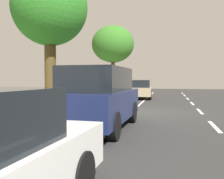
{
  "coord_description": "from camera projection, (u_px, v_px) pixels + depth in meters",
  "views": [
    {
      "loc": [
        -1.32,
        12.53,
        1.62
      ],
      "look_at": [
        1.34,
        0.37,
        1.11
      ],
      "focal_mm": 41.41,
      "sensor_mm": 36.0,
      "label": 1
    }
  ],
  "objects": [
    {
      "name": "ground",
      "position": [
        140.0,
        112.0,
        12.58
      ],
      "size": [
        60.22,
        60.22,
        0.0
      ],
      "primitive_type": "plane",
      "color": "#2E2E2E"
    },
    {
      "name": "cyclist_with_backpack",
      "position": [
        110.0,
        90.0,
        13.46
      ],
      "size": [
        0.5,
        0.59,
        1.73
      ],
      "color": "#C6B284",
      "rests_on": "ground"
    },
    {
      "name": "pedestrian_on_phone",
      "position": [
        69.0,
        87.0,
        16.96
      ],
      "size": [
        0.3,
        0.61,
        1.63
      ],
      "color": "black",
      "rests_on": "sidewalk"
    },
    {
      "name": "street_tree_near_cyclist",
      "position": [
        113.0,
        44.0,
        21.24
      ],
      "size": [
        3.48,
        3.48,
        5.85
      ],
      "color": "brown",
      "rests_on": "sidewalk"
    },
    {
      "name": "lane_stripe_centre",
      "position": [
        200.0,
        111.0,
        12.87
      ],
      "size": [
        0.14,
        35.8,
        0.01
      ],
      "color": "white",
      "rests_on": "ground"
    },
    {
      "name": "sidewalk",
      "position": [
        61.0,
        109.0,
        13.47
      ],
      "size": [
        4.39,
        37.64,
        0.14
      ],
      "primitive_type": "cube",
      "color": "#A9AC93",
      "rests_on": "ground"
    },
    {
      "name": "lane_stripe_bike_edge",
      "position": [
        132.0,
        112.0,
        12.67
      ],
      "size": [
        0.12,
        37.64,
        0.01
      ],
      "primitive_type": "cube",
      "color": "white",
      "rests_on": "ground"
    },
    {
      "name": "parked_sedan_tan_nearest",
      "position": [
        140.0,
        89.0,
        21.25
      ],
      "size": [
        2.06,
        4.51,
        1.52
      ],
      "color": "tan",
      "rests_on": "ground"
    },
    {
      "name": "bicycle_at_curb",
      "position": [
        112.0,
        103.0,
        13.01
      ],
      "size": [
        1.62,
        0.78,
        0.77
      ],
      "color": "black",
      "rests_on": "ground"
    },
    {
      "name": "curb_edge",
      "position": [
        103.0,
        110.0,
        12.99
      ],
      "size": [
        0.16,
        37.64,
        0.14
      ],
      "primitive_type": "cube",
      "color": "gray",
      "rests_on": "ground"
    },
    {
      "name": "parked_suv_dark_blue_second",
      "position": [
        99.0,
        97.0,
        8.36
      ],
      "size": [
        2.08,
        4.75,
        1.99
      ],
      "color": "navy",
      "rests_on": "ground"
    },
    {
      "name": "street_tree_mid_block",
      "position": [
        50.0,
        9.0,
        9.93
      ],
      "size": [
        2.91,
        2.91,
        5.72
      ],
      "color": "#4E3E1F",
      "rests_on": "sidewalk"
    }
  ]
}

